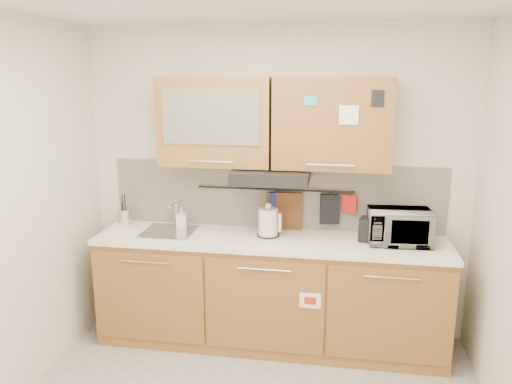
% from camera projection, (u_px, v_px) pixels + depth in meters
% --- Properties ---
extents(wall_back, '(3.20, 0.00, 3.20)m').
position_uv_depth(wall_back, '(275.00, 184.00, 4.21)').
color(wall_back, silver).
rests_on(wall_back, ground).
extents(base_cabinet, '(2.80, 0.64, 0.88)m').
position_uv_depth(base_cabinet, '(270.00, 297.00, 4.12)').
color(base_cabinet, '#A26D39').
rests_on(base_cabinet, floor).
extents(countertop, '(2.82, 0.62, 0.04)m').
position_uv_depth(countertop, '(270.00, 240.00, 4.00)').
color(countertop, white).
rests_on(countertop, base_cabinet).
extents(backsplash, '(2.80, 0.02, 0.56)m').
position_uv_depth(backsplash, '(275.00, 195.00, 4.22)').
color(backsplash, silver).
rests_on(backsplash, countertop).
extents(upper_cabinets, '(1.82, 0.37, 0.70)m').
position_uv_depth(upper_cabinets, '(272.00, 122.00, 3.92)').
color(upper_cabinets, '#A26D39').
rests_on(upper_cabinets, wall_back).
extents(range_hood, '(0.60, 0.46, 0.10)m').
position_uv_depth(range_hood, '(271.00, 175.00, 3.94)').
color(range_hood, black).
rests_on(range_hood, upper_cabinets).
extents(sink, '(0.42, 0.40, 0.26)m').
position_uv_depth(sink, '(169.00, 231.00, 4.15)').
color(sink, silver).
rests_on(sink, countertop).
extents(utensil_rail, '(1.30, 0.02, 0.02)m').
position_uv_depth(utensil_rail, '(275.00, 189.00, 4.17)').
color(utensil_rail, black).
rests_on(utensil_rail, backsplash).
extents(utensil_crock, '(0.14, 0.14, 0.27)m').
position_uv_depth(utensil_crock, '(125.00, 216.00, 4.34)').
color(utensil_crock, silver).
rests_on(utensil_crock, countertop).
extents(kettle, '(0.20, 0.18, 0.28)m').
position_uv_depth(kettle, '(268.00, 223.00, 4.02)').
color(kettle, silver).
rests_on(kettle, countertop).
extents(toaster, '(0.27, 0.20, 0.19)m').
position_uv_depth(toaster, '(376.00, 230.00, 3.89)').
color(toaster, black).
rests_on(toaster, countertop).
extents(microwave, '(0.49, 0.35, 0.26)m').
position_uv_depth(microwave, '(399.00, 227.00, 3.85)').
color(microwave, '#999999').
rests_on(microwave, countertop).
extents(soap_bottle, '(0.10, 0.10, 0.19)m').
position_uv_depth(soap_bottle, '(181.00, 218.00, 4.23)').
color(soap_bottle, '#999999').
rests_on(soap_bottle, countertop).
extents(cutting_board, '(0.30, 0.04, 0.37)m').
position_uv_depth(cutting_board, '(284.00, 214.00, 4.19)').
color(cutting_board, brown).
rests_on(cutting_board, utensil_rail).
extents(oven_mitt, '(0.11, 0.07, 0.18)m').
position_uv_depth(oven_mitt, '(276.00, 203.00, 4.18)').
color(oven_mitt, navy).
rests_on(oven_mitt, utensil_rail).
extents(dark_pouch, '(0.16, 0.07, 0.25)m').
position_uv_depth(dark_pouch, '(330.00, 209.00, 4.11)').
color(dark_pouch, black).
rests_on(dark_pouch, utensil_rail).
extents(pot_holder, '(0.12, 0.06, 0.15)m').
position_uv_depth(pot_holder, '(349.00, 204.00, 4.08)').
color(pot_holder, '#AE1A17').
rests_on(pot_holder, utensil_rail).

